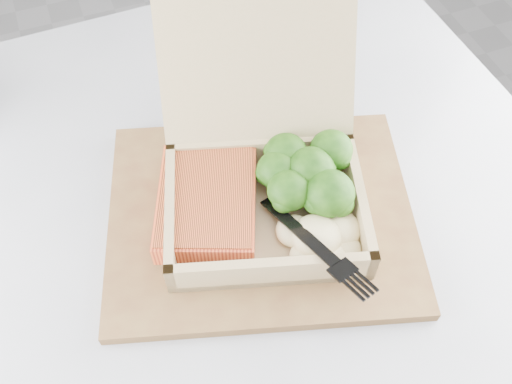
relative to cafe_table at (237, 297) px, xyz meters
name	(u,v)px	position (x,y,z in m)	size (l,w,h in m)	color
cafe_table	(237,297)	(0.00, 0.00, 0.00)	(0.86, 0.86, 0.74)	black
serving_tray	(261,216)	(0.03, 0.00, 0.20)	(0.34, 0.27, 0.01)	brown
takeout_container	(263,164)	(0.05, 0.03, 0.25)	(0.27, 0.30, 0.18)	tan
salmon_fillet	(207,203)	(-0.02, 0.02, 0.23)	(0.10, 0.14, 0.03)	#D75D2A
broccoli_pile	(310,175)	(0.09, 0.00, 0.24)	(0.12, 0.12, 0.04)	#387119
mashed_potatoes	(317,237)	(0.07, -0.07, 0.23)	(0.09, 0.08, 0.03)	beige
plastic_fork	(285,215)	(0.05, -0.04, 0.24)	(0.06, 0.17, 0.03)	black
receipt	(233,89)	(0.07, 0.20, 0.19)	(0.08, 0.15, 0.00)	white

